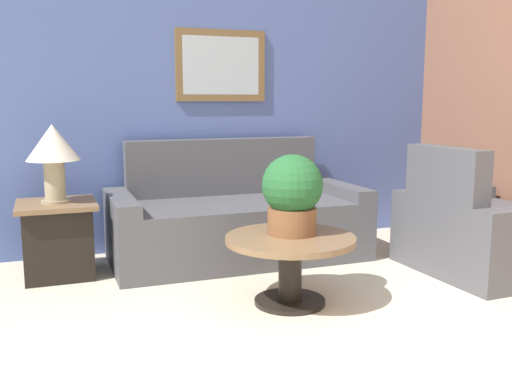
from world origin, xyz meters
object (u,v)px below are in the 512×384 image
at_px(table_lamp, 53,149).
at_px(potted_plant_on_table, 292,193).
at_px(couch_main, 236,221).
at_px(side_table, 58,239).
at_px(armchair, 480,233).
at_px(coffee_table, 290,255).

distance_m(table_lamp, potted_plant_on_table, 1.81).
bearing_deg(couch_main, side_table, -178.52).
bearing_deg(potted_plant_on_table, side_table, 142.47).
bearing_deg(side_table, couch_main, 1.48).
relative_size(armchair, potted_plant_on_table, 2.15).
distance_m(couch_main, potted_plant_on_table, 1.20).
distance_m(couch_main, side_table, 1.42).
bearing_deg(armchair, couch_main, 55.36).
distance_m(armchair, coffee_table, 1.66).
distance_m(coffee_table, potted_plant_on_table, 0.40).
bearing_deg(armchair, table_lamp, 69.79).
bearing_deg(armchair, coffee_table, 93.10).
bearing_deg(side_table, coffee_table, -39.71).
distance_m(couch_main, coffee_table, 1.19).
bearing_deg(table_lamp, side_table, 116.57).
bearing_deg(side_table, armchair, -18.38).
relative_size(armchair, side_table, 1.97).
xyz_separation_m(table_lamp, potted_plant_on_table, (1.42, -1.09, -0.24)).
bearing_deg(couch_main, table_lamp, -178.52).
relative_size(coffee_table, side_table, 1.48).
relative_size(coffee_table, table_lamp, 1.46).
bearing_deg(table_lamp, coffee_table, -39.71).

